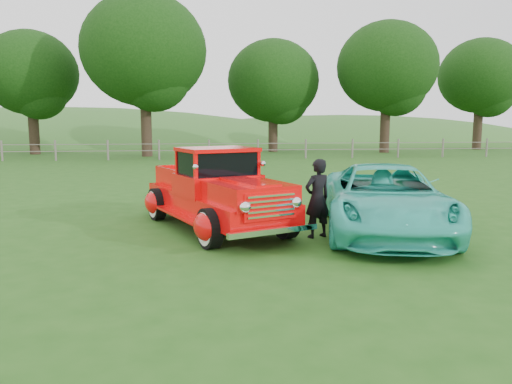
{
  "coord_description": "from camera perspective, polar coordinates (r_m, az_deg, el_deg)",
  "views": [
    {
      "loc": [
        -0.69,
        -8.52,
        2.35
      ],
      "look_at": [
        0.44,
        1.2,
        0.94
      ],
      "focal_mm": 35.0,
      "sensor_mm": 36.0,
      "label": 1
    }
  ],
  "objects": [
    {
      "name": "tree_mid_west",
      "position": [
        38.36,
        -24.39,
        12.26
      ],
      "size": [
        6.4,
        6.4,
        8.46
      ],
      "color": "black",
      "rests_on": "ground"
    },
    {
      "name": "fence_line",
      "position": [
        30.58,
        -5.39,
        4.87
      ],
      "size": [
        48.0,
        0.12,
        1.2
      ],
      "color": "slate",
      "rests_on": "ground"
    },
    {
      "name": "tree_near_west",
      "position": [
        33.97,
        -12.68,
        15.51
      ],
      "size": [
        8.0,
        8.0,
        10.42
      ],
      "color": "black",
      "rests_on": "ground"
    },
    {
      "name": "distant_hills",
      "position": [
        68.42,
        -9.5,
        2.29
      ],
      "size": [
        116.0,
        60.0,
        18.0
      ],
      "color": "#346926",
      "rests_on": "ground"
    },
    {
      "name": "red_pickup",
      "position": [
        10.86,
        -4.55,
        -0.08
      ],
      "size": [
        3.54,
        5.27,
        1.78
      ],
      "rotation": [
        0.0,
        0.0,
        0.39
      ],
      "color": "black",
      "rests_on": "ground"
    },
    {
      "name": "tree_far_east",
      "position": [
        44.84,
        24.31,
        11.97
      ],
      "size": [
        6.6,
        6.6,
        8.86
      ],
      "color": "black",
      "rests_on": "ground"
    },
    {
      "name": "ground",
      "position": [
        8.86,
        -1.97,
        -7.21
      ],
      "size": [
        140.0,
        140.0,
        0.0
      ],
      "primitive_type": "plane",
      "color": "#225215",
      "rests_on": "ground"
    },
    {
      "name": "tree_mid_east",
      "position": [
        38.26,
        14.75,
        13.66
      ],
      "size": [
        7.2,
        7.2,
        9.44
      ],
      "color": "black",
      "rests_on": "ground"
    },
    {
      "name": "teal_sedan",
      "position": [
        10.73,
        14.51,
        -0.84
      ],
      "size": [
        3.47,
        5.56,
        1.43
      ],
      "primitive_type": "imported",
      "rotation": [
        0.0,
        0.0,
        -0.22
      ],
      "color": "#31C5AF",
      "rests_on": "ground"
    },
    {
      "name": "man",
      "position": [
        10.09,
        7.03,
        -0.73
      ],
      "size": [
        0.68,
        0.58,
        1.6
      ],
      "primitive_type": "imported",
      "rotation": [
        0.0,
        0.0,
        3.53
      ],
      "color": "black",
      "rests_on": "ground"
    },
    {
      "name": "tree_near_east",
      "position": [
        38.06,
        1.99,
        12.55
      ],
      "size": [
        6.8,
        6.8,
        8.33
      ],
      "color": "black",
      "rests_on": "ground"
    }
  ]
}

